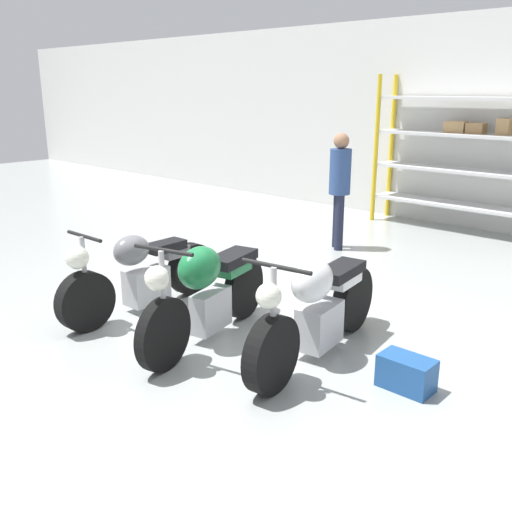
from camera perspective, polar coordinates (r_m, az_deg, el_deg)
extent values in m
plane|color=#9EA3A0|center=(5.91, -2.65, -7.33)|extent=(30.00, 30.00, 0.00)
cube|color=silver|center=(10.57, 21.70, 12.17)|extent=(30.00, 0.08, 3.60)
cylinder|color=gold|center=(10.76, 11.90, 10.38)|extent=(0.08, 0.08, 2.62)
cylinder|color=gold|center=(11.23, 13.38, 10.53)|extent=(0.08, 0.08, 2.62)
cube|color=silver|center=(10.36, 20.71, 4.61)|extent=(3.49, 0.55, 0.05)
cube|color=silver|center=(10.26, 21.05, 7.84)|extent=(3.49, 0.55, 0.05)
cube|color=silver|center=(10.20, 21.39, 11.12)|extent=(3.49, 0.55, 0.05)
cube|color=silver|center=(10.18, 21.75, 14.43)|extent=(3.49, 0.55, 0.05)
cube|color=#A87F51|center=(10.32, 21.15, 11.83)|extent=(0.28, 0.24, 0.18)
cube|color=tan|center=(10.19, 23.61, 11.75)|extent=(0.20, 0.26, 0.26)
cube|color=tan|center=(10.43, 19.35, 12.08)|extent=(0.36, 0.29, 0.19)
cylinder|color=black|center=(6.03, -16.68, -4.37)|extent=(0.17, 0.63, 0.62)
cylinder|color=black|center=(6.84, -6.49, -1.29)|extent=(0.17, 0.63, 0.62)
cube|color=#ADADB2|center=(6.45, -10.89, -2.90)|extent=(0.29, 0.48, 0.39)
ellipsoid|color=slate|center=(6.22, -12.34, 0.55)|extent=(0.29, 0.43, 0.33)
cube|color=black|center=(6.51, -9.04, 0.98)|extent=(0.24, 0.46, 0.10)
cube|color=slate|center=(6.61, -8.18, 0.45)|extent=(0.20, 0.33, 0.12)
cylinder|color=#ADADB2|center=(5.93, -16.78, -1.29)|extent=(0.05, 0.05, 0.67)
sphere|color=silver|center=(5.86, -17.47, -0.16)|extent=(0.23, 0.23, 0.23)
cylinder|color=black|center=(5.86, -16.81, 1.90)|extent=(0.57, 0.05, 0.04)
cylinder|color=black|center=(5.05, -9.23, -7.74)|extent=(0.26, 0.67, 0.66)
cylinder|color=black|center=(6.11, -1.21, -3.19)|extent=(0.26, 0.67, 0.66)
cube|color=#ADADB2|center=(5.61, -4.53, -5.41)|extent=(0.30, 0.51, 0.40)
ellipsoid|color=#196B38|center=(5.32, -5.66, -1.17)|extent=(0.45, 0.58, 0.40)
cube|color=black|center=(5.79, -2.41, -0.23)|extent=(0.41, 0.64, 0.10)
cube|color=#196B38|center=(5.82, -2.43, -1.10)|extent=(0.33, 0.46, 0.12)
cylinder|color=#ADADB2|center=(4.93, -9.28, -3.69)|extent=(0.06, 0.06, 0.75)
sphere|color=silver|center=(4.83, -9.88, -2.20)|extent=(0.21, 0.21, 0.21)
cylinder|color=black|center=(4.84, -9.26, 0.59)|extent=(0.60, 0.18, 0.04)
cylinder|color=black|center=(4.65, 1.58, -9.80)|extent=(0.24, 0.67, 0.66)
cylinder|color=black|center=(5.89, 9.65, -4.23)|extent=(0.24, 0.67, 0.66)
cube|color=#ADADB2|center=(5.30, 6.36, -6.85)|extent=(0.33, 0.51, 0.40)
ellipsoid|color=silver|center=(4.99, 5.61, -2.51)|extent=(0.39, 0.54, 0.38)
cube|color=black|center=(5.49, 8.47, -1.45)|extent=(0.35, 0.63, 0.10)
cube|color=silver|center=(5.56, 8.64, -2.22)|extent=(0.28, 0.45, 0.12)
cylinder|color=#ADADB2|center=(4.52, 1.75, -5.56)|extent=(0.06, 0.06, 0.73)
sphere|color=silver|center=(4.41, 1.28, -4.01)|extent=(0.21, 0.21, 0.21)
cylinder|color=black|center=(4.42, 2.00, -1.05)|extent=(0.63, 0.13, 0.04)
cylinder|color=#1E2338|center=(8.90, 8.10, 3.57)|extent=(0.13, 0.13, 0.85)
cylinder|color=#1E2338|center=(8.72, 8.32, 3.31)|extent=(0.13, 0.13, 0.85)
cylinder|color=navy|center=(8.67, 8.42, 8.34)|extent=(0.45, 0.45, 0.67)
sphere|color=#9E7051|center=(8.62, 8.54, 11.31)|extent=(0.23, 0.23, 0.23)
cube|color=#1E4C8C|center=(4.92, 14.80, -11.26)|extent=(0.44, 0.26, 0.28)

